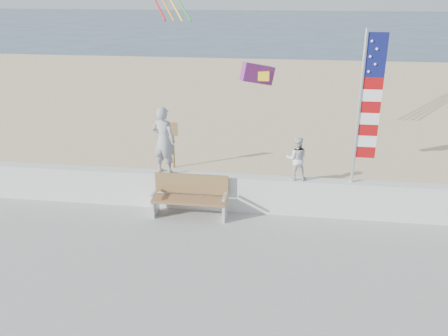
{
  "coord_description": "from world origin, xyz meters",
  "views": [
    {
      "loc": [
        1.66,
        -8.64,
        5.41
      ],
      "look_at": [
        0.2,
        1.8,
        1.35
      ],
      "focal_mm": 38.0,
      "sensor_mm": 36.0,
      "label": 1
    }
  ],
  "objects_px": {
    "flag": "(366,103)",
    "adult": "(164,140)",
    "child": "(297,158)",
    "bench": "(190,196)"
  },
  "relations": [
    {
      "from": "adult",
      "to": "bench",
      "type": "xyz_separation_m",
      "value": [
        0.72,
        -0.45,
        -1.22
      ]
    },
    {
      "from": "bench",
      "to": "flag",
      "type": "relative_size",
      "value": 0.51
    },
    {
      "from": "flag",
      "to": "child",
      "type": "bearing_deg",
      "value": 179.99
    },
    {
      "from": "adult",
      "to": "bench",
      "type": "relative_size",
      "value": 0.93
    },
    {
      "from": "flag",
      "to": "adult",
      "type": "bearing_deg",
      "value": 180.0
    },
    {
      "from": "adult",
      "to": "bench",
      "type": "distance_m",
      "value": 1.49
    },
    {
      "from": "bench",
      "to": "flag",
      "type": "height_order",
      "value": "flag"
    },
    {
      "from": "bench",
      "to": "flag",
      "type": "xyz_separation_m",
      "value": [
        3.92,
        0.45,
        2.3
      ]
    },
    {
      "from": "bench",
      "to": "child",
      "type": "bearing_deg",
      "value": 10.35
    },
    {
      "from": "adult",
      "to": "flag",
      "type": "xyz_separation_m",
      "value": [
        4.65,
        -0.0,
        1.08
      ]
    }
  ]
}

